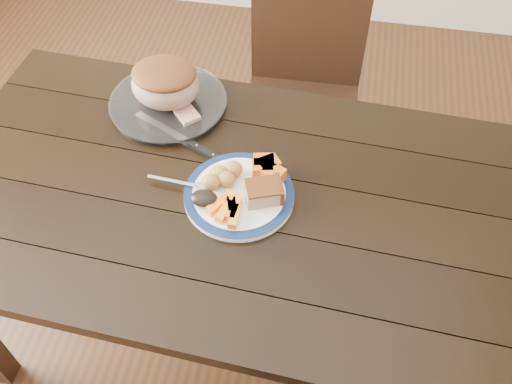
% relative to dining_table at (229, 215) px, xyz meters
% --- Properties ---
extents(ground, '(4.00, 4.00, 0.00)m').
position_rel_dining_table_xyz_m(ground, '(-0.00, 0.00, -0.66)').
color(ground, '#472B16').
rests_on(ground, ground).
extents(dining_table, '(1.65, 0.99, 0.75)m').
position_rel_dining_table_xyz_m(dining_table, '(0.00, 0.00, 0.00)').
color(dining_table, black).
rests_on(dining_table, ground).
extents(chair_far, '(0.43, 0.44, 0.93)m').
position_rel_dining_table_xyz_m(chair_far, '(0.12, 0.74, -0.13)').
color(chair_far, black).
rests_on(chair_far, ground).
extents(dinner_plate, '(0.29, 0.29, 0.02)m').
position_rel_dining_table_xyz_m(dinner_plate, '(0.03, -0.00, 0.10)').
color(dinner_plate, white).
rests_on(dinner_plate, dining_table).
extents(plate_rim, '(0.29, 0.29, 0.02)m').
position_rel_dining_table_xyz_m(plate_rim, '(0.03, -0.00, 0.11)').
color(plate_rim, '#0D1D44').
rests_on(plate_rim, dinner_plate).
extents(serving_platter, '(0.34, 0.34, 0.02)m').
position_rel_dining_table_xyz_m(serving_platter, '(-0.25, 0.30, 0.10)').
color(serving_platter, white).
rests_on(serving_platter, dining_table).
extents(pork_slice, '(0.11, 0.10, 0.04)m').
position_rel_dining_table_xyz_m(pork_slice, '(0.10, -0.01, 0.13)').
color(pork_slice, tan).
rests_on(pork_slice, dinner_plate).
extents(roasted_potatoes, '(0.10, 0.10, 0.04)m').
position_rel_dining_table_xyz_m(roasted_potatoes, '(-0.02, 0.02, 0.13)').
color(roasted_potatoes, gold).
rests_on(roasted_potatoes, dinner_plate).
extents(carrot_batons, '(0.09, 0.11, 0.02)m').
position_rel_dining_table_xyz_m(carrot_batons, '(0.02, -0.07, 0.12)').
color(carrot_batons, orange).
rests_on(carrot_batons, dinner_plate).
extents(pumpkin_wedges, '(0.10, 0.10, 0.04)m').
position_rel_dining_table_xyz_m(pumpkin_wedges, '(0.09, 0.07, 0.13)').
color(pumpkin_wedges, orange).
rests_on(pumpkin_wedges, dinner_plate).
extents(dark_mushroom, '(0.07, 0.05, 0.03)m').
position_rel_dining_table_xyz_m(dark_mushroom, '(-0.05, -0.05, 0.13)').
color(dark_mushroom, black).
rests_on(dark_mushroom, dinner_plate).
extents(fork, '(0.18, 0.03, 0.00)m').
position_rel_dining_table_xyz_m(fork, '(-0.12, -0.00, 0.11)').
color(fork, silver).
rests_on(fork, dinner_plate).
extents(roast_joint, '(0.20, 0.17, 0.13)m').
position_rel_dining_table_xyz_m(roast_joint, '(-0.25, 0.30, 0.17)').
color(roast_joint, '#A67965').
rests_on(roast_joint, serving_platter).
extents(cut_slice, '(0.09, 0.09, 0.02)m').
position_rel_dining_table_xyz_m(cut_slice, '(-0.17, 0.25, 0.12)').
color(cut_slice, tan).
rests_on(cut_slice, serving_platter).
extents(carving_knife, '(0.30, 0.16, 0.01)m').
position_rel_dining_table_xyz_m(carving_knife, '(-0.13, 0.15, 0.10)').
color(carving_knife, silver).
rests_on(carving_knife, dining_table).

